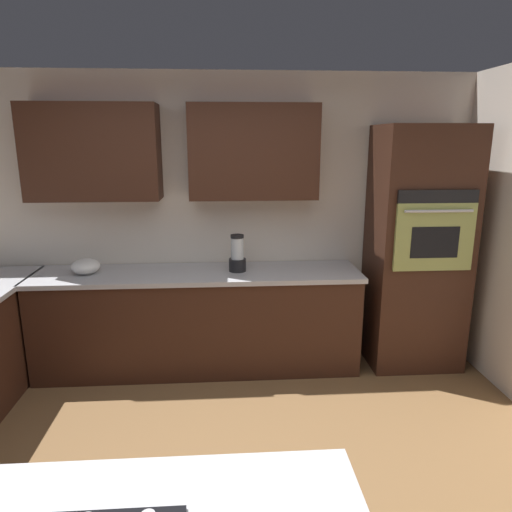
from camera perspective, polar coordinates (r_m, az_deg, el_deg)
The scene contains 7 objects.
ground_plane at distance 2.98m, azimuth -6.44°, elevation -28.61°, with size 14.00×14.00×0.00m, color brown.
wall_back at distance 4.27m, azimuth -6.89°, elevation 6.61°, with size 6.00×0.44×2.60m.
lower_cabinets_back at distance 4.23m, azimuth -7.02°, elevation -8.09°, with size 2.80×0.60×0.86m, color #381E14.
countertop_back at distance 4.08m, azimuth -7.20°, elevation -2.22°, with size 2.84×0.64×0.04m, color #B2B2B7.
wall_oven at distance 4.36m, azimuth 19.19°, elevation 0.81°, with size 0.80×0.66×2.14m.
blender at distance 4.04m, azimuth -2.30°, elevation 0.05°, with size 0.15×0.15×0.32m.
mixing_bowl at distance 4.23m, azimuth -20.20°, elevation -1.20°, with size 0.24×0.24×0.13m, color white.
Camera 1 is at (-0.14, 2.19, 2.02)m, focal length 32.58 mm.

